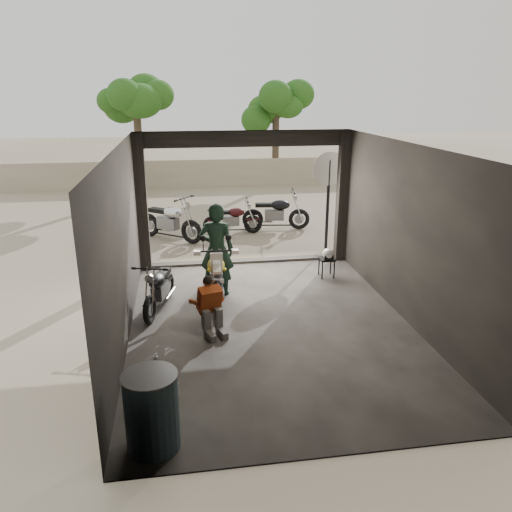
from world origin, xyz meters
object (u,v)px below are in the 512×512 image
object	(u,v)px
outside_bike_a	(169,218)
mechanic	(212,308)
left_bike	(159,285)
oil_drum	(152,413)
outside_bike_b	(232,217)
helmet	(328,254)
outside_bike_c	(276,210)
rider	(217,250)
main_bike	(216,271)
stool	(327,261)
sign_post	(329,184)

from	to	relation	value
outside_bike_a	mechanic	bearing A→B (deg)	-134.37
left_bike	oil_drum	distance (m)	4.00
outside_bike_b	helmet	bearing A→B (deg)	-152.60
outside_bike_c	helmet	size ratio (longest dim) A/B	6.59
rider	oil_drum	bearing A→B (deg)	89.64
main_bike	mechanic	distance (m)	1.49
mechanic	stool	size ratio (longest dim) A/B	2.17
stool	outside_bike_b	bearing A→B (deg)	113.12
outside_bike_c	helmet	xyz separation A→B (m)	(0.34, -4.30, -0.02)
outside_bike_a	outside_bike_b	bearing A→B (deg)	-39.67
mechanic	stool	bearing A→B (deg)	24.11
helmet	oil_drum	xyz separation A→B (m)	(-3.67, -5.16, -0.09)
outside_bike_c	rider	bearing A→B (deg)	163.79
outside_bike_a	main_bike	bearing A→B (deg)	-129.71
outside_bike_b	mechanic	size ratio (longest dim) A/B	1.51
outside_bike_c	helmet	distance (m)	4.32
rider	stool	size ratio (longest dim) A/B	4.19
helmet	outside_bike_a	bearing A→B (deg)	121.50
main_bike	helmet	xyz separation A→B (m)	(2.58, 0.88, -0.05)
left_bike	helmet	xyz separation A→B (m)	(3.70, 1.16, 0.07)
left_bike	oil_drum	bearing A→B (deg)	-73.94
left_bike	mechanic	distance (m)	1.51
stool	sign_post	distance (m)	2.53
mechanic	helmet	distance (m)	3.64
mechanic	stool	distance (m)	3.67
rider	helmet	xyz separation A→B (m)	(2.53, 0.55, -0.39)
outside_bike_a	stool	distance (m)	5.05
left_bike	helmet	size ratio (longest dim) A/B	5.59
rider	helmet	bearing A→B (deg)	-154.21
main_bike	oil_drum	distance (m)	4.41
main_bike	outside_bike_b	world-z (taller)	main_bike
left_bike	rider	world-z (taller)	rider
outside_bike_b	helmet	distance (m)	4.39
rider	oil_drum	xyz separation A→B (m)	(-1.14, -4.61, -0.48)
main_bike	outside_bike_c	size ratio (longest dim) A/B	1.07
helmet	oil_drum	world-z (taller)	oil_drum
stool	sign_post	xyz separation A→B (m)	(0.60, 2.03, 1.38)
main_bike	left_bike	world-z (taller)	main_bike
outside_bike_c	rider	xyz separation A→B (m)	(-2.19, -4.85, 0.37)
rider	sign_post	bearing A→B (deg)	-126.28
mechanic	sign_post	xyz separation A→B (m)	(3.36, 4.44, 1.27)
oil_drum	sign_post	bearing A→B (deg)	59.52
outside_bike_c	rider	size ratio (longest dim) A/B	0.92
stool	helmet	bearing A→B (deg)	-87.35
mechanic	stool	world-z (taller)	mechanic
outside_bike_a	stool	xyz separation A→B (m)	(3.53, -3.60, -0.26)
rider	sign_post	distance (m)	4.17
outside_bike_a	helmet	bearing A→B (deg)	-97.56
mechanic	oil_drum	bearing A→B (deg)	-124.72
stool	main_bike	bearing A→B (deg)	-160.02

